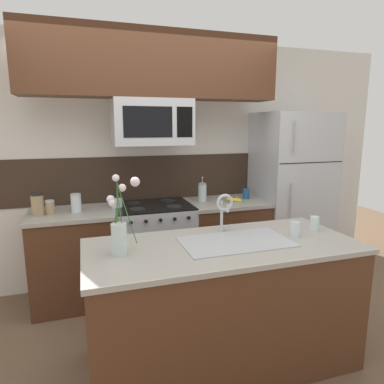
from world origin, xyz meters
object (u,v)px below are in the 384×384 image
Objects in this scene: refrigerator at (290,195)px; storage_jar_squat at (117,202)px; storage_jar_medium at (50,207)px; french_press at (202,192)px; coffee_tin at (246,194)px; storage_jar_tall at (37,204)px; spare_glass at (314,223)px; stove_range at (154,248)px; flower_vase at (120,230)px; drinking_glass at (295,229)px; microwave at (152,122)px; storage_jar_short at (76,203)px; banana_bunch at (235,200)px; sink_faucet at (224,208)px.

refrigerator reaches higher than storage_jar_squat.
french_press is at bearing 3.25° from storage_jar_medium.
storage_jar_tall is at bearing -177.73° from coffee_tin.
storage_jar_tall is at bearing 151.22° from spare_glass.
storage_jar_squat reaches higher than stove_range.
flower_vase is (-0.46, -1.22, 0.60)m from stove_range.
flower_vase is at bearing -62.95° from storage_jar_tall.
storage_jar_squat is 1.42m from coffee_tin.
french_press is (1.51, 0.09, 0.03)m from storage_jar_medium.
refrigerator is 1.97m from storage_jar_squat.
storage_jar_squat is 1.26m from flower_vase.
refrigerator is 16.30× the size of drinking_glass.
french_press reaches higher than drinking_glass.
french_press is at bearing 51.94° from flower_vase.
drinking_glass is at bearing -57.72° from microwave.
storage_jar_tall reaches higher than drinking_glass.
storage_jar_short reaches higher than banana_bunch.
microwave is at bearing -176.17° from coffee_tin.
stove_range is at bearing 69.42° from flower_vase.
refrigerator reaches higher than french_press.
refrigerator reaches higher than coffee_tin.
coffee_tin and spare_glass have the same top height.
french_press reaches higher than storage_jar_squat.
sink_faucet is (0.33, -1.01, -0.63)m from microwave.
drinking_glass reaches higher than coffee_tin.
flower_vase is at bearing -128.06° from french_press.
storage_jar_medium is 0.49× the size of french_press.
banana_bunch is (1.84, -0.03, -0.04)m from storage_jar_medium.
stove_range is 1.09m from storage_jar_medium.
storage_jar_tall is at bearing 117.05° from flower_vase.
banana_bunch is 1.67× the size of drinking_glass.
banana_bunch is at bearing 86.25° from drinking_glass.
storage_jar_squat is (-1.97, 0.00, 0.05)m from refrigerator.
banana_bunch is at bearing -0.76° from storage_jar_tall.
drinking_glass is at bearing -2.20° from flower_vase.
storage_jar_medium is 0.43× the size of sink_faucet.
storage_jar_squat is at bearing 176.11° from banana_bunch.
flower_vase reaches higher than french_press.
flower_vase reaches higher than banana_bunch.
stove_range is 3.04× the size of sink_faucet.
microwave reaches higher than storage_jar_squat.
stove_range is at bearing -177.30° from coffee_tin.
banana_bunch is 1.73× the size of coffee_tin.
storage_jar_tall is 0.77× the size of french_press.
stove_range is 7.41× the size of storage_jar_squat.
storage_jar_tall is at bearing -176.65° from french_press.
storage_jar_medium is at bearing 4.77° from storage_jar_tall.
sink_faucet reaches higher than storage_jar_tall.
coffee_tin is at bearing 1.06° from storage_jar_squat.
storage_jar_short is at bearing 140.54° from drinking_glass.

